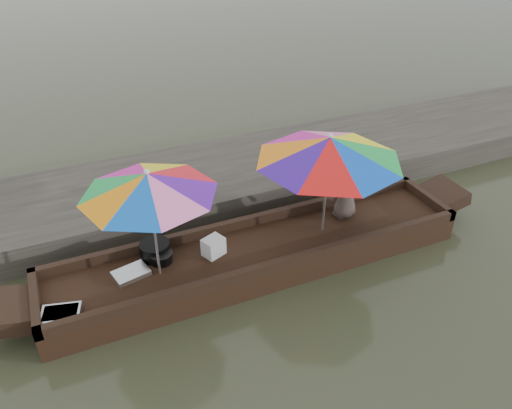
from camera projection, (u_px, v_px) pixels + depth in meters
name	position (u px, v px, depth m)	size (l,w,h in m)	color
water	(259.00, 266.00, 7.23)	(80.00, 80.00, 0.00)	#333826
dock	(208.00, 182.00, 8.79)	(22.00, 2.20, 0.50)	#2D2B26
boat_hull	(259.00, 256.00, 7.14)	(6.01, 1.20, 0.35)	black
cooking_pot	(155.00, 250.00, 6.80)	(0.41, 0.41, 0.22)	black
tray_crayfish	(61.00, 315.00, 5.86)	(0.45, 0.31, 0.09)	silver
tray_scallop	(131.00, 273.00, 6.51)	(0.45, 0.31, 0.06)	silver
charcoal_grill	(161.00, 257.00, 6.73)	(0.29, 0.29, 0.14)	black
supply_bag	(213.00, 247.00, 6.83)	(0.28, 0.22, 0.26)	silver
vendor	(346.00, 187.00, 7.45)	(0.49, 0.32, 1.00)	#433630
umbrella_bow	(154.00, 225.00, 6.14)	(1.67, 1.67, 1.55)	red
umbrella_stern	(326.00, 185.00, 6.98)	(2.05, 2.05, 1.55)	#FFEF14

